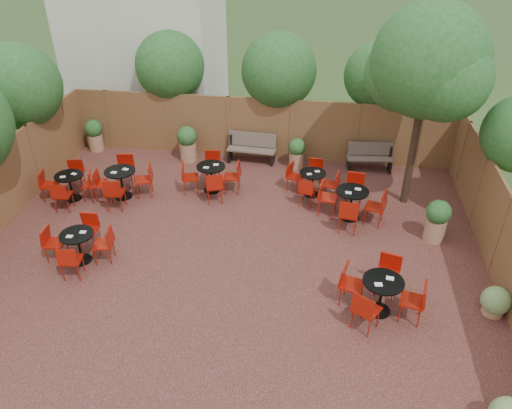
# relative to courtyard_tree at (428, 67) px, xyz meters

# --- Properties ---
(ground) EXTENTS (80.00, 80.00, 0.00)m
(ground) POSITION_rel_courtyard_tree_xyz_m (-4.36, -2.81, -3.79)
(ground) COLOR #354F23
(ground) RESTS_ON ground
(courtyard_paving) EXTENTS (12.00, 10.00, 0.02)m
(courtyard_paving) POSITION_rel_courtyard_tree_xyz_m (-4.36, -2.81, -3.78)
(courtyard_paving) COLOR #351915
(courtyard_paving) RESTS_ON ground
(fence_back) EXTENTS (12.00, 0.08, 2.00)m
(fence_back) POSITION_rel_courtyard_tree_xyz_m (-4.36, 2.19, -2.79)
(fence_back) COLOR brown
(fence_back) RESTS_ON ground
(fence_right) EXTENTS (0.08, 10.00, 2.00)m
(fence_right) POSITION_rel_courtyard_tree_xyz_m (1.64, -2.81, -2.79)
(fence_right) COLOR brown
(fence_right) RESTS_ON ground
(neighbour_building) EXTENTS (5.00, 4.00, 8.00)m
(neighbour_building) POSITION_rel_courtyard_tree_xyz_m (-8.86, 5.19, 0.21)
(neighbour_building) COLOR beige
(neighbour_building) RESTS_ON ground
(overhang_foliage) EXTENTS (15.62, 10.71, 2.78)m
(overhang_foliage) POSITION_rel_courtyard_tree_xyz_m (-7.81, -0.89, -1.05)
(overhang_foliage) COLOR #1C501A
(overhang_foliage) RESTS_ON ground
(courtyard_tree) EXTENTS (2.90, 2.82, 5.33)m
(courtyard_tree) POSITION_rel_courtyard_tree_xyz_m (0.00, 0.00, 0.00)
(courtyard_tree) COLOR black
(courtyard_tree) RESTS_ON courtyard_paving
(park_bench_left) EXTENTS (1.55, 0.59, 0.94)m
(park_bench_left) POSITION_rel_courtyard_tree_xyz_m (-4.56, 1.81, -3.29)
(park_bench_left) COLOR brown
(park_bench_left) RESTS_ON courtyard_paving
(park_bench_right) EXTENTS (1.41, 0.57, 0.85)m
(park_bench_right) POSITION_rel_courtyard_tree_xyz_m (-0.88, 1.81, -3.33)
(park_bench_right) COLOR brown
(park_bench_right) RESTS_ON courtyard_paving
(bistro_tables) EXTENTS (9.88, 6.08, 0.96)m
(bistro_tables) POSITION_rel_courtyard_tree_xyz_m (-4.93, -1.69, -3.31)
(bistro_tables) COLOR black
(bistro_tables) RESTS_ON courtyard_paving
(planters) EXTENTS (10.96, 4.21, 1.15)m
(planters) POSITION_rel_courtyard_tree_xyz_m (-4.84, 0.78, -3.18)
(planters) COLOR #9D704E
(planters) RESTS_ON courtyard_paving
(low_shrubs) EXTENTS (1.95, 3.82, 0.69)m
(low_shrubs) POSITION_rel_courtyard_tree_xyz_m (0.74, -6.27, -3.46)
(low_shrubs) COLOR #9D704E
(low_shrubs) RESTS_ON courtyard_paving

